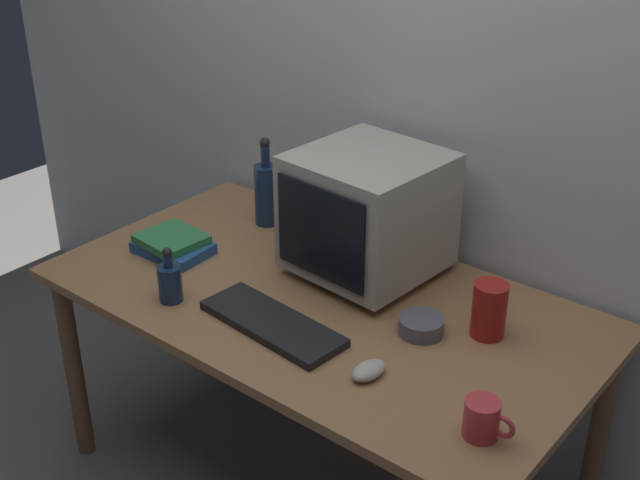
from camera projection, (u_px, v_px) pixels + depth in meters
name	position (u px, v px, depth m)	size (l,w,h in m)	color
back_wall	(425.00, 68.00, 2.42)	(4.00, 0.08, 2.50)	silver
desk	(320.00, 320.00, 2.38)	(1.56, 0.85, 0.70)	#9E7047
crt_monitor	(368.00, 214.00, 2.38)	(0.41, 0.41, 0.37)	#B2AD9E
keyboard	(272.00, 323.00, 2.20)	(0.42, 0.15, 0.02)	black
computer_mouse	(369.00, 370.00, 2.01)	(0.06, 0.10, 0.04)	beige
bottle_tall	(266.00, 192.00, 2.71)	(0.08, 0.08, 0.30)	navy
bottle_short	(170.00, 281.00, 2.30)	(0.07, 0.07, 0.17)	navy
book_stack	(173.00, 244.00, 2.56)	(0.23, 0.18, 0.06)	#28569E
mug	(483.00, 419.00, 1.80)	(0.12, 0.08, 0.09)	#CC383D
cd_spindle	(421.00, 326.00, 2.17)	(0.12, 0.12, 0.04)	#595B66
metal_canister	(489.00, 310.00, 2.14)	(0.09, 0.09, 0.15)	#A51E19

